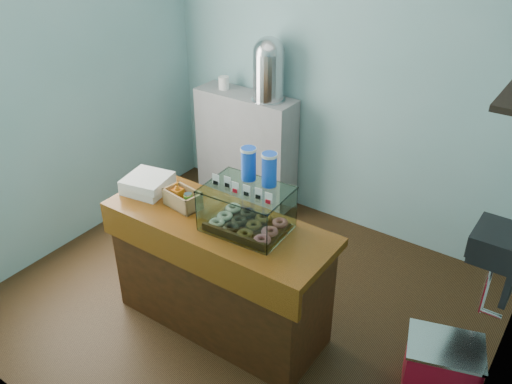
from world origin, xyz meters
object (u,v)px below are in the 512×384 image
Objects in this scene: red_cooler at (441,368)px; display_case at (250,203)px; counter at (220,273)px; coffee_urn at (269,67)px.

display_case is at bearing 172.76° from red_cooler.
display_case is at bearing 17.90° from counter.
coffee_urn is 1.06× the size of red_cooler.
coffee_urn is at bearing 112.31° from counter.
red_cooler is at bearing 11.08° from counter.
counter is 1.56m from red_cooler.
coffee_urn reaches higher than display_case.
counter is 2.80× the size of coffee_urn.
red_cooler is at bearing -30.68° from coffee_urn.
coffee_urn reaches higher than counter.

